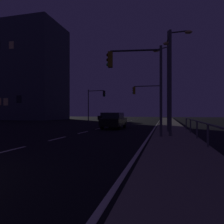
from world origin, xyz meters
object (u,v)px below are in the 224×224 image
object	(u,v)px
car_oncoming	(106,117)
traffic_light_far_center	(137,73)
street_lamp_across_street	(172,71)
traffic_light_mid_right	(96,99)
street_lamp_far_end	(170,72)
traffic_light_overhead_east	(148,96)
building_distant	(19,74)
car	(114,120)
street_lamp_corner	(166,79)

from	to	relation	value
car_oncoming	traffic_light_far_center	distance (m)	25.10
traffic_light_far_center	street_lamp_across_street	distance (m)	4.23
traffic_light_mid_right	street_lamp_across_street	xyz separation A→B (m)	(11.62, -16.26, 0.89)
car_oncoming	street_lamp_far_end	world-z (taller)	street_lamp_far_end
street_lamp_far_end	street_lamp_across_street	size ratio (longest dim) A/B	0.86
traffic_light_mid_right	traffic_light_overhead_east	bearing A→B (deg)	-33.20
car_oncoming	traffic_light_far_center	xyz separation A→B (m)	(8.59, -23.38, 3.15)
traffic_light_overhead_east	traffic_light_far_center	world-z (taller)	traffic_light_far_center
car_oncoming	building_distant	xyz separation A→B (m)	(-22.34, 5.03, 9.75)
car_oncoming	traffic_light_far_center	size ratio (longest dim) A/B	0.81
car_oncoming	street_lamp_across_street	xyz separation A→B (m)	(10.75, -19.80, 3.85)
traffic_light_mid_right	street_lamp_across_street	bearing A→B (deg)	-54.44
car	traffic_light_mid_right	size ratio (longest dim) A/B	0.82
traffic_light_overhead_east	street_lamp_across_street	size ratio (longest dim) A/B	0.66
car_oncoming	building_distant	world-z (taller)	building_distant
street_lamp_corner	building_distant	xyz separation A→B (m)	(-32.65, 21.69, 5.99)
traffic_light_overhead_east	traffic_light_mid_right	size ratio (longest dim) A/B	0.93
traffic_light_mid_right	street_lamp_corner	bearing A→B (deg)	-49.56
car_oncoming	building_distant	size ratio (longest dim) A/B	0.21
street_lamp_far_end	street_lamp_corner	xyz separation A→B (m)	(-0.21, 5.81, 0.46)
traffic_light_mid_right	street_lamp_corner	world-z (taller)	street_lamp_corner
traffic_light_overhead_east	traffic_light_far_center	bearing A→B (deg)	-88.19
traffic_light_far_center	street_lamp_across_street	size ratio (longest dim) A/B	0.72
car	car_oncoming	world-z (taller)	same
car	traffic_light_overhead_east	xyz separation A→B (m)	(2.77, 6.84, 2.87)
car	street_lamp_far_end	bearing A→B (deg)	-50.34
traffic_light_overhead_east	street_lamp_across_street	bearing A→B (deg)	-75.94
traffic_light_far_center	building_distant	xyz separation A→B (m)	(-30.94, 28.41, 6.60)
street_lamp_far_end	car_oncoming	bearing A→B (deg)	115.07
street_lamp_far_end	building_distant	size ratio (longest dim) A/B	0.31
traffic_light_overhead_east	building_distant	world-z (taller)	building_distant
traffic_light_overhead_east	traffic_light_mid_right	bearing A→B (deg)	146.80
traffic_light_mid_right	street_lamp_corner	xyz separation A→B (m)	(11.18, -13.12, 0.80)
car_oncoming	traffic_light_mid_right	size ratio (longest dim) A/B	0.82
traffic_light_overhead_east	street_lamp_far_end	world-z (taller)	street_lamp_far_end
street_lamp_corner	traffic_light_overhead_east	bearing A→B (deg)	106.60
car	street_lamp_across_street	distance (m)	7.48
car_oncoming	street_lamp_corner	distance (m)	19.94
street_lamp_across_street	building_distant	distance (m)	41.79
building_distant	street_lamp_far_end	bearing A→B (deg)	-39.93
street_lamp_corner	street_lamp_across_street	xyz separation A→B (m)	(0.44, -3.14, 0.09)
car_oncoming	street_lamp_across_street	bearing A→B (deg)	-61.50
traffic_light_mid_right	traffic_light_far_center	size ratio (longest dim) A/B	0.99
traffic_light_mid_right	street_lamp_far_end	size ratio (longest dim) A/B	0.83
traffic_light_overhead_east	building_distant	distance (m)	34.45
car	street_lamp_far_end	distance (m)	8.68
traffic_light_far_center	street_lamp_corner	xyz separation A→B (m)	(1.71, 6.72, 0.60)
building_distant	traffic_light_mid_right	bearing A→B (deg)	-21.77
traffic_light_far_center	street_lamp_corner	world-z (taller)	street_lamp_corner
car_oncoming	traffic_light_overhead_east	bearing A→B (deg)	-49.20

